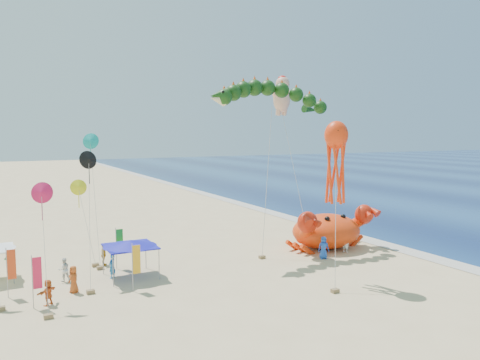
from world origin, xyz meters
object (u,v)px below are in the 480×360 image
object	(u,v)px
dragon_kite	(270,100)
canopy_blue	(130,244)
cherub_kite	(282,95)
octopus_kite	(336,156)
crab_inflatable	(327,230)

from	to	relation	value
dragon_kite	canopy_blue	size ratio (longest dim) A/B	3.84
cherub_kite	octopus_kite	size ratio (longest dim) A/B	1.46
dragon_kite	octopus_kite	distance (m)	10.66
crab_inflatable	canopy_blue	bearing A→B (deg)	-179.56
crab_inflatable	octopus_kite	world-z (taller)	octopus_kite
cherub_kite	canopy_blue	world-z (taller)	cherub_kite
crab_inflatable	dragon_kite	xyz separation A→B (m)	(-4.62, 2.41, 11.54)
crab_inflatable	cherub_kite	size ratio (longest dim) A/B	0.53
octopus_kite	canopy_blue	xyz separation A→B (m)	(-12.72, 7.10, -6.28)
octopus_kite	canopy_blue	world-z (taller)	octopus_kite
cherub_kite	crab_inflatable	bearing A→B (deg)	-95.94
crab_inflatable	canopy_blue	xyz separation A→B (m)	(-17.87, -0.14, 0.76)
crab_inflatable	dragon_kite	size ratio (longest dim) A/B	0.60
crab_inflatable	dragon_kite	distance (m)	12.66
canopy_blue	dragon_kite	bearing A→B (deg)	10.86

